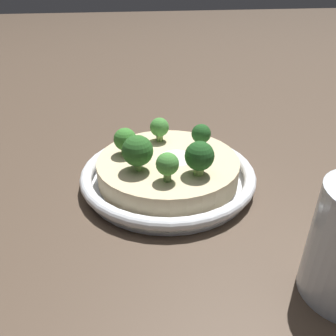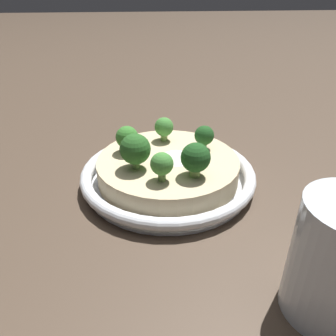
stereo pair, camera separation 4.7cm
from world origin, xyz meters
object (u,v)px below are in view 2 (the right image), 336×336
(risotto_bowl, at_px, (168,172))
(broccoli_front_left, at_px, (127,138))
(broccoli_back, at_px, (204,136))
(broccoli_front, at_px, (135,149))
(broccoli_right, at_px, (196,158))
(broccoli_left, at_px, (165,127))
(broccoli_front_right, at_px, (162,164))

(risotto_bowl, distance_m, broccoli_front_left, 0.08)
(risotto_bowl, distance_m, broccoli_back, 0.07)
(broccoli_front_left, xyz_separation_m, broccoli_back, (0.00, 0.11, -0.00))
(risotto_bowl, bearing_deg, broccoli_front, -63.02)
(risotto_bowl, relative_size, broccoli_right, 5.50)
(broccoli_left, bearing_deg, broccoli_front_right, -7.43)
(risotto_bowl, distance_m, broccoli_left, 0.07)
(broccoli_back, bearing_deg, broccoli_front_right, -39.82)
(risotto_bowl, xyz_separation_m, broccoli_front, (0.02, -0.04, 0.05))
(broccoli_left, xyz_separation_m, broccoli_right, (0.11, 0.03, 0.00))
(broccoli_right, bearing_deg, risotto_bowl, -149.48)
(broccoli_back, height_order, broccoli_left, broccoli_left)
(broccoli_front_right, distance_m, broccoli_front_left, 0.09)
(broccoli_front_left, distance_m, broccoli_right, 0.11)
(broccoli_front_left, bearing_deg, broccoli_front_right, 27.16)
(risotto_bowl, bearing_deg, broccoli_front_right, -13.17)
(risotto_bowl, height_order, broccoli_right, broccoli_right)
(risotto_bowl, height_order, broccoli_front_left, broccoli_front_left)
(broccoli_front_left, bearing_deg, broccoli_back, 89.82)
(broccoli_front_right, distance_m, broccoli_front, 0.05)
(broccoli_front_right, height_order, broccoli_left, broccoli_front_right)
(broccoli_front_left, xyz_separation_m, broccoli_left, (-0.03, 0.06, -0.00))
(broccoli_front_left, xyz_separation_m, broccoli_right, (0.08, 0.09, 0.00))
(broccoli_front, bearing_deg, broccoli_front_left, -167.12)
(broccoli_left, bearing_deg, broccoli_front, -29.29)
(broccoli_front_right, xyz_separation_m, broccoli_right, (-0.01, 0.04, 0.00))
(broccoli_front_right, height_order, broccoli_back, broccoli_front_right)
(broccoli_front, relative_size, broccoli_right, 1.07)
(risotto_bowl, relative_size, broccoli_front_left, 6.28)
(broccoli_front, distance_m, broccoli_back, 0.11)
(broccoli_right, bearing_deg, broccoli_front_left, -131.60)
(risotto_bowl, height_order, broccoli_back, broccoli_back)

